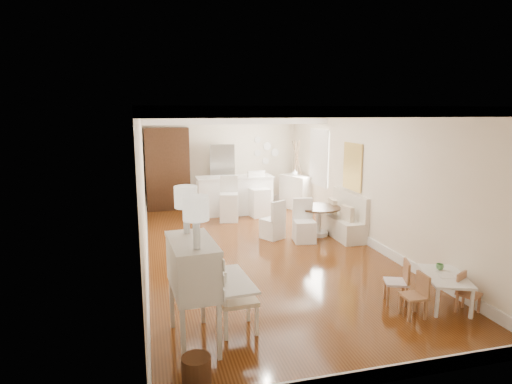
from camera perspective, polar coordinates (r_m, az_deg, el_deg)
name	(u,v)px	position (r m, az deg, el deg)	size (l,w,h in m)	color
room	(259,150)	(8.65, 0.37, 5.63)	(9.00, 9.04, 2.82)	brown
secretary_bureau	(193,292)	(5.26, -8.37, -13.09)	(1.00, 1.02, 1.29)	silver
gustavian_armchair	(237,298)	(5.56, -2.49, -13.94)	(0.50, 0.50, 0.87)	white
wicker_basket	(197,371)	(4.76, -7.94, -22.54)	(0.31, 0.31, 0.31)	#4E2D18
kids_table	(444,290)	(6.86, 23.80, -11.86)	(0.54, 0.90, 0.45)	white
kids_chair_a	(414,295)	(6.31, 20.27, -12.80)	(0.30, 0.30, 0.62)	#A16F49
kids_chair_b	(396,281)	(6.64, 18.20, -11.26)	(0.32, 0.32, 0.65)	#A16E49
kids_chair_c	(469,293)	(6.73, 26.52, -12.01)	(0.27, 0.27, 0.57)	#B67A53
banquette	(341,214)	(9.73, 11.28, -2.91)	(0.52, 1.60, 0.98)	silver
dining_table	(319,221)	(9.70, 8.34, -3.85)	(0.96, 0.96, 0.65)	#3F2614
slip_chair_near	(304,221)	(9.15, 6.47, -3.85)	(0.43, 0.45, 0.91)	white
slip_chair_far	(272,219)	(9.36, 2.19, -3.64)	(0.41, 0.43, 0.86)	white
breakfast_counter	(235,195)	(11.55, -2.87, -0.42)	(2.05, 0.65, 1.03)	white
bar_stool_left	(229,199)	(10.79, -3.63, -0.96)	(0.45, 0.45, 1.13)	white
bar_stool_right	(259,194)	(11.25, 0.44, -0.30)	(0.48, 0.48, 1.19)	white
pantry_cabinet	(168,169)	(12.30, -11.71, 3.05)	(1.20, 0.60, 2.30)	#381E11
fridge	(234,175)	(12.54, -2.96, 2.25)	(0.75, 0.65, 1.80)	silver
sideboard	(296,192)	(12.23, 5.39, -0.02)	(0.44, 1.00, 0.95)	white
pencil_cup	(440,267)	(6.96, 23.30, -9.14)	(0.11, 0.11, 0.09)	#63A963
branch_vase	(295,173)	(12.13, 5.20, 2.60)	(0.17, 0.17, 0.17)	white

